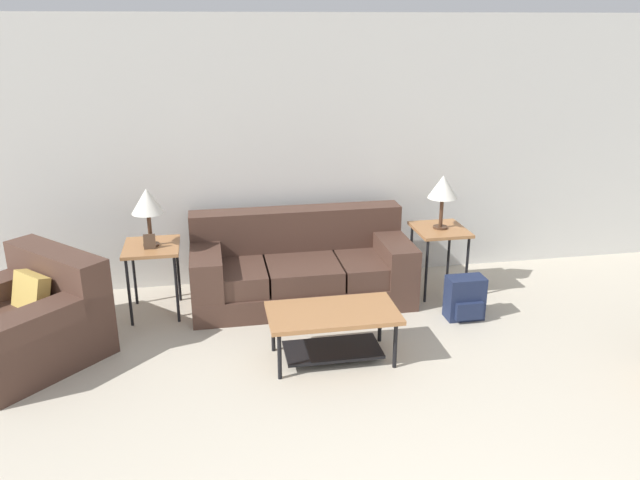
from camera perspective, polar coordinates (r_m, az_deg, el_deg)
name	(u,v)px	position (r m, az deg, el deg)	size (l,w,h in m)	color
wall_back	(313,152)	(6.20, -0.61, 8.02)	(8.76, 0.06, 2.60)	silver
couch	(301,269)	(5.92, -1.76, -2.71)	(2.04, 0.90, 0.82)	#4C3328
armchair	(26,323)	(5.44, -25.29, -6.90)	(1.45, 1.46, 0.80)	#4C3328
coffee_table	(333,324)	(4.87, 1.17, -7.66)	(1.01, 0.55, 0.42)	#A87042
side_table_left	(152,253)	(5.72, -15.10, -1.17)	(0.48, 0.54, 0.65)	#A87042
side_table_right	(440,235)	(6.09, 10.89, 0.43)	(0.48, 0.54, 0.65)	#A87042
table_lamp_left	(147,202)	(5.58, -15.52, 3.34)	(0.28, 0.28, 0.52)	#472D1E
table_lamp_right	(443,188)	(5.96, 11.17, 4.69)	(0.28, 0.28, 0.52)	#472D1E
backpack	(465,298)	(5.72, 13.11, -5.22)	(0.33, 0.27, 0.39)	#1E2847
picture_frame	(150,241)	(5.60, -15.32, -0.13)	(0.10, 0.04, 0.13)	#4C3828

